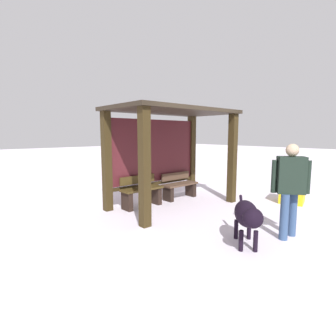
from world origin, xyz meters
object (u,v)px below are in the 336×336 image
at_px(bench_center_inside, 179,187).
at_px(person_walking, 290,184).
at_px(bus_shelter, 167,137).
at_px(bench_left_inside, 142,193).
at_px(grit_bin, 292,191).
at_px(dog, 247,215).

height_order(bench_center_inside, person_walking, person_walking).
height_order(bus_shelter, bench_left_inside, bus_shelter).
distance_m(person_walking, grit_bin, 2.72).
relative_size(bench_left_inside, bench_center_inside, 1.00).
height_order(bench_left_inside, grit_bin, bench_left_inside).
relative_size(bus_shelter, grit_bin, 4.49).
height_order(bus_shelter, dog, bus_shelter).
xyz_separation_m(bench_center_inside, dog, (-1.42, -3.00, 0.20)).
xyz_separation_m(bus_shelter, dog, (-0.78, -2.77, -1.18)).
bearing_deg(grit_bin, person_walking, -158.22).
xyz_separation_m(bench_left_inside, person_walking, (0.75, -3.26, 0.60)).
relative_size(bench_center_inside, grit_bin, 1.53).
distance_m(bench_left_inside, person_walking, 3.40).
bearing_deg(person_walking, grit_bin, 21.78).
xyz_separation_m(bench_center_inside, grit_bin, (1.91, -2.28, -0.02)).
bearing_deg(dog, bench_left_inside, 87.50).
bearing_deg(bench_left_inside, grit_bin, -35.44).
height_order(bench_center_inside, dog, dog).
relative_size(bench_center_inside, dog, 1.15).
distance_m(person_walking, dog, 1.01).
distance_m(bus_shelter, grit_bin, 3.57).
distance_m(bus_shelter, person_walking, 3.13).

